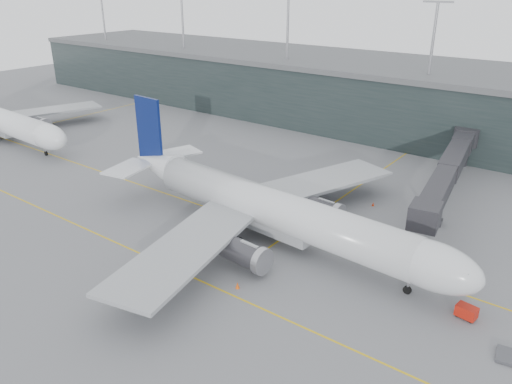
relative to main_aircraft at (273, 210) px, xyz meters
The scene contains 15 objects.
ground 8.79m from the main_aircraft, 123.16° to the left, with size 320.00×320.00×0.00m, color #5E5E63.
taxiline_a 6.54m from the main_aircraft, 150.76° to the left, with size 160.00×0.25×0.02m, color gold.
taxiline_b 15.00m from the main_aircraft, 106.75° to the right, with size 160.00×0.25×0.02m, color gold.
taxiline_lead_main 26.71m from the main_aircraft, 88.09° to the left, with size 0.25×60.00×0.02m, color gold.
taxiline_lead_adj 83.50m from the main_aircraft, 161.61° to the left, with size 0.25×60.00×0.02m, color gold.
terminal 64.51m from the main_aircraft, 93.67° to the left, with size 240.00×36.00×29.00m.
main_aircraft is the anchor object (origin of this frame).
jet_bridge 36.40m from the main_aircraft, 65.73° to the left, with size 10.82×48.60×7.42m.
gse_cart 26.80m from the main_aircraft, ahead, with size 2.30×1.65×1.44m.
uld_a 19.34m from the main_aircraft, 114.77° to the left, with size 2.20×1.88×1.80m.
uld_b 19.47m from the main_aircraft, 112.74° to the left, with size 2.27×1.95×1.82m.
uld_c 18.39m from the main_aircraft, 101.07° to the left, with size 2.30×1.97×1.86m.
cone_wing_stbd 13.38m from the main_aircraft, 74.10° to the right, with size 0.50×0.50×0.80m, color #EA530D.
cone_wing_port 20.15m from the main_aircraft, 71.05° to the left, with size 0.41×0.41×0.65m, color red.
cone_tail 13.10m from the main_aircraft, 154.58° to the right, with size 0.44×0.44×0.69m, color #E35F0C.
Camera 1 is at (38.82, -56.62, 33.37)m, focal length 35.00 mm.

